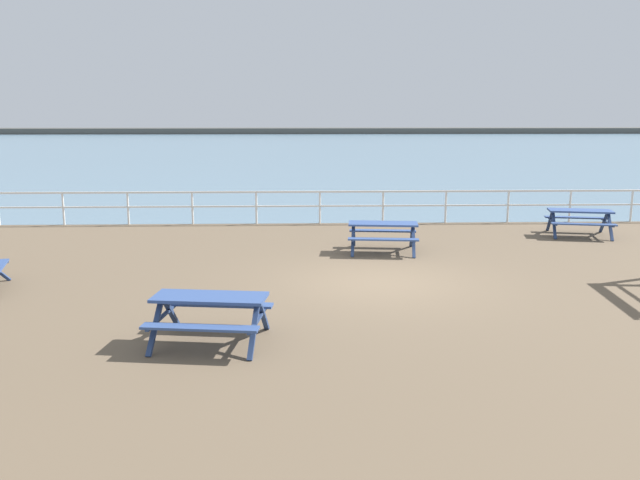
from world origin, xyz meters
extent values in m
cube|color=brown|center=(0.00, 0.00, -0.10)|extent=(30.00, 24.00, 0.20)
cube|color=slate|center=(0.00, 52.75, 0.00)|extent=(142.00, 90.00, 0.01)
cube|color=#4C4C47|center=(0.00, 95.75, 0.00)|extent=(142.00, 6.00, 1.80)
cube|color=white|center=(0.00, 7.75, 1.05)|extent=(23.00, 0.06, 0.06)
cube|color=white|center=(0.00, 7.75, 0.58)|extent=(23.00, 0.05, 0.05)
cylinder|color=white|center=(-9.41, 7.75, 0.53)|extent=(0.07, 0.07, 1.05)
cylinder|color=white|center=(-7.32, 7.75, 0.53)|extent=(0.07, 0.07, 1.05)
cylinder|color=white|center=(-5.23, 7.75, 0.53)|extent=(0.07, 0.07, 1.05)
cylinder|color=white|center=(-3.14, 7.75, 0.53)|extent=(0.07, 0.07, 1.05)
cylinder|color=white|center=(-1.05, 7.75, 0.53)|extent=(0.07, 0.07, 1.05)
cylinder|color=white|center=(1.05, 7.75, 0.53)|extent=(0.07, 0.07, 1.05)
cylinder|color=white|center=(3.14, 7.75, 0.53)|extent=(0.07, 0.07, 1.05)
cylinder|color=white|center=(5.23, 7.75, 0.53)|extent=(0.07, 0.07, 1.05)
cylinder|color=white|center=(7.32, 7.75, 0.53)|extent=(0.07, 0.07, 1.05)
cylinder|color=white|center=(9.41, 7.75, 0.53)|extent=(0.07, 0.07, 1.05)
cube|color=#334C84|center=(-3.19, -3.75, 0.75)|extent=(1.88, 0.93, 0.05)
cube|color=#334C84|center=(-3.11, -3.14, 0.45)|extent=(1.82, 0.50, 0.04)
cube|color=#334C84|center=(-3.28, -4.36, 0.45)|extent=(1.82, 0.50, 0.04)
cube|color=navy|center=(-2.37, -3.48, 0.38)|extent=(0.19, 0.80, 0.79)
cube|color=navy|center=(-2.47, -4.23, 0.38)|extent=(0.19, 0.80, 0.79)
cube|color=navy|center=(-2.42, -3.85, 0.42)|extent=(0.26, 1.49, 0.04)
cube|color=navy|center=(-3.92, -3.27, 0.38)|extent=(0.19, 0.80, 0.79)
cube|color=navy|center=(-4.02, -4.02, 0.38)|extent=(0.19, 0.80, 0.79)
cube|color=navy|center=(-3.97, -3.65, 0.42)|extent=(0.26, 1.49, 0.04)
cube|color=#334C84|center=(0.46, 3.17, 0.75)|extent=(1.87, 0.90, 0.05)
cube|color=#334C84|center=(0.53, 3.79, 0.45)|extent=(1.82, 0.46, 0.04)
cube|color=#334C84|center=(0.39, 2.55, 0.45)|extent=(1.82, 0.46, 0.04)
cube|color=navy|center=(1.28, 3.46, 0.38)|extent=(0.17, 0.80, 0.79)
cube|color=navy|center=(1.20, 2.71, 0.38)|extent=(0.17, 0.80, 0.79)
cube|color=navy|center=(1.24, 3.08, 0.42)|extent=(0.23, 1.50, 0.04)
cube|color=navy|center=(-0.27, 3.63, 0.38)|extent=(0.17, 0.80, 0.79)
cube|color=navy|center=(-0.35, 2.88, 0.38)|extent=(0.17, 0.80, 0.79)
cube|color=navy|center=(-0.31, 3.26, 0.42)|extent=(0.23, 1.50, 0.04)
cube|color=#334C84|center=(6.60, 5.26, 0.75)|extent=(1.91, 1.06, 0.05)
cube|color=#334C84|center=(6.73, 5.87, 0.45)|extent=(1.81, 0.63, 0.04)
cube|color=#334C84|center=(6.47, 4.66, 0.45)|extent=(1.81, 0.63, 0.04)
cube|color=navy|center=(7.44, 5.47, 0.38)|extent=(0.24, 0.79, 0.79)
cube|color=navy|center=(7.29, 4.73, 0.38)|extent=(0.24, 0.79, 0.79)
cube|color=navy|center=(7.36, 5.10, 0.42)|extent=(0.37, 1.48, 0.04)
cube|color=navy|center=(5.91, 5.79, 0.38)|extent=(0.24, 0.79, 0.79)
cube|color=navy|center=(5.76, 5.06, 0.38)|extent=(0.24, 0.79, 0.79)
cube|color=navy|center=(5.84, 5.42, 0.42)|extent=(0.37, 1.48, 0.04)
camera|label=1|loc=(-1.79, -14.07, 3.67)|focal=37.55mm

